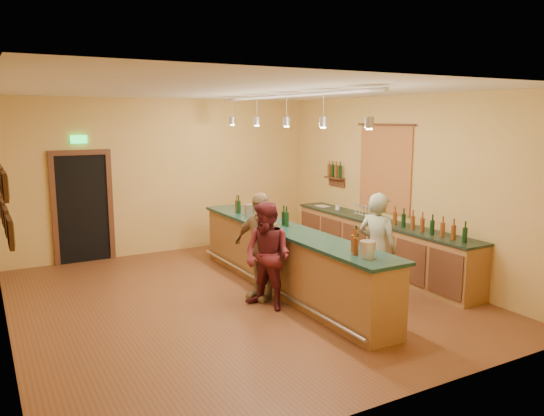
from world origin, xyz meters
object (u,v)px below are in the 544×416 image
tasting_bar (286,255)px  bar_stool (276,234)px  customer_b (260,246)px  customer_a (268,256)px  bartender (377,249)px  back_counter (379,244)px

tasting_bar → bar_stool: size_ratio=6.70×
customer_b → bar_stool: size_ratio=2.22×
tasting_bar → bar_stool: tasting_bar is taller
tasting_bar → customer_b: customer_b is taller
customer_a → customer_b: customer_b is taller
bartender → customer_a: size_ratio=1.07×
bar_stool → customer_b: bearing=-127.1°
customer_a → bar_stool: customer_a is taller
customer_b → bar_stool: 1.92m
back_counter → customer_a: 2.91m
back_counter → tasting_bar: bearing=-175.1°
back_counter → customer_b: (-2.67, -0.33, 0.36)m
back_counter → bartender: 1.87m
customer_a → customer_b: bearing=141.5°
back_counter → bartender: bearing=-131.8°
customer_a → bartender: bearing=44.6°
customer_a → customer_b: 0.45m
customer_b → bartender: bearing=30.8°
tasting_bar → bar_stool: (0.60, 1.38, 0.01)m
back_counter → customer_b: bearing=-173.0°
tasting_bar → bartender: 1.51m
tasting_bar → customer_a: 0.90m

